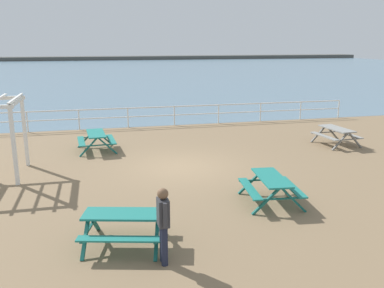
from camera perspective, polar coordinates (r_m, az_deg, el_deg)
ground_plane at (r=15.28m, az=-1.54°, el=-3.56°), size 30.00×24.00×0.20m
sea_band at (r=67.22m, az=-11.10°, el=9.91°), size 142.00×90.00×0.01m
distant_shoreline at (r=110.13m, az=-12.19°, el=11.36°), size 142.00×6.00×1.80m
seaward_railing at (r=22.52m, az=-5.68°, el=4.38°), size 23.07×0.07×1.08m
picnic_table_near_left at (r=19.44m, az=19.46°, el=1.55°), size 1.67×1.92×0.80m
picnic_table_near_right at (r=17.84m, az=-13.18°, el=0.92°), size 1.65×1.90×0.80m
picnic_table_mid_centre at (r=11.98m, az=10.95°, el=-5.39°), size 1.71×1.95×0.80m
picnic_table_far_left at (r=9.54m, az=-9.47°, el=-10.50°), size 2.12×1.90×0.80m
visitor at (r=8.55m, az=-4.02°, el=-10.65°), size 0.23×0.53×1.66m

